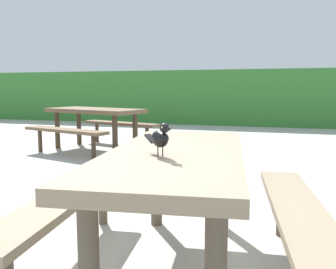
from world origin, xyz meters
TOP-DOWN VIEW (x-y plane):
  - hedge_wall at (0.00, 9.52)m, footprint 28.00×1.26m
  - picnic_table_foreground at (-0.15, 0.27)m, footprint 1.88×1.91m
  - bird_grackle at (-0.17, 0.04)m, footprint 0.21×0.23m
  - picnic_table_mid_left at (-2.74, 4.05)m, footprint 2.10×2.08m

SIDE VIEW (x-z plane):
  - picnic_table_foreground at x=-0.15m, z-range 0.19..0.93m
  - picnic_table_mid_left at x=-2.74m, z-range 0.19..0.93m
  - hedge_wall at x=0.00m, z-range 0.00..1.65m
  - bird_grackle at x=-0.17m, z-range 0.75..0.94m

